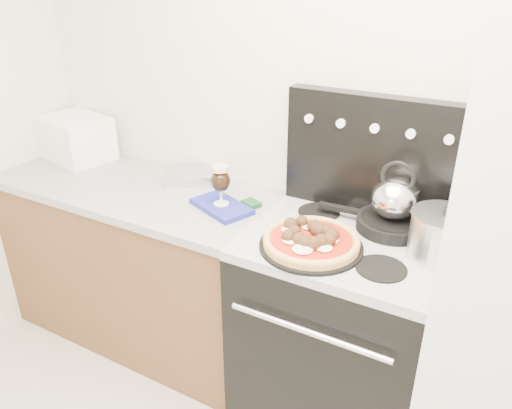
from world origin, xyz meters
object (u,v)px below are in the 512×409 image
Objects in this scene: pizza_pan at (311,246)px; skillet at (392,224)px; base_cabinet at (144,265)px; tea_kettle at (395,195)px; toaster_oven at (76,138)px; beer_glass at (221,185)px; stove_body at (338,335)px; pizza at (311,239)px; stock_pot at (442,237)px; oven_mitt at (222,206)px.

pizza_pan is 1.39× the size of skillet.
skillet is (1.24, 0.13, 0.52)m from base_cabinet.
tea_kettle reaches higher than base_cabinet.
toaster_oven is at bearing 169.07° from pizza_pan.
toaster_oven is 2.01× the size of beer_glass.
beer_glass is at bearing -1.71° from base_cabinet.
base_cabinet is 5.17× the size of skillet.
pizza_pan reaches higher than stove_body.
tea_kettle is (0.22, 0.29, 0.15)m from pizza_pan.
toaster_oven is 1.32× the size of skillet.
stove_body is 1.73m from toaster_oven.
pizza is at bearing -124.55° from stove_body.
base_cabinet is 1.65× the size of stove_body.
stock_pot is (1.96, -0.13, -0.01)m from toaster_oven.
tea_kettle is (0.13, 0.15, 0.63)m from stove_body.
pizza is (-0.09, -0.14, 0.52)m from stove_body.
pizza is at bearing -159.16° from stock_pot.
pizza_pan is at bearing -16.41° from beer_glass.
pizza_pan is at bearing -124.55° from stove_body.
oven_mitt is (0.52, -0.02, 0.48)m from base_cabinet.
stove_body is 0.66m from stock_pot.
oven_mitt is 1.52× the size of beer_glass.
base_cabinet is 1.15m from pizza.
oven_mitt is at bearing 163.59° from pizza_pan.
toaster_oven is at bearing 179.12° from tea_kettle.
stove_body is at bearing -0.93° from oven_mitt.
tea_kettle is (0.72, 0.14, 0.16)m from oven_mitt.
toaster_oven reaches higher than pizza_pan.
stock_pot is (0.43, 0.16, 0.08)m from pizza_pan.
beer_glass is at bearing 0.00° from oven_mitt.
pizza_pan is at bearing 1.62° from toaster_oven.
pizza is at bearing -16.41° from oven_mitt.
beer_glass is 0.52m from pizza_pan.
pizza_pan is at bearing -128.40° from tea_kettle.
pizza is at bearing -9.02° from base_cabinet.
stove_body is at bearing -175.10° from stock_pot.
stock_pot is at bearing 4.90° from stove_body.
toaster_oven is 1.56m from pizza.
skillet is at bearing 11.35° from beer_glass.
stock_pot is at bearing 1.21° from oven_mitt.
base_cabinet is at bearing 170.98° from pizza_pan.
pizza is 0.46m from stock_pot.
tea_kettle reaches higher than stove_body.
beer_glass is 0.81× the size of stock_pot.
skillet is 1.23× the size of stock_pot.
base_cabinet is 6.36× the size of stock_pot.
pizza_pan is 0.37m from skillet.
beer_glass is at bearing 4.30° from toaster_oven.
toaster_oven is 1.05m from beer_glass.
beer_glass is (-0.59, 0.01, 0.58)m from stove_body.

